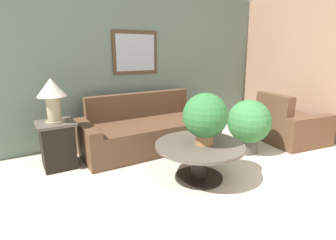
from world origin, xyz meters
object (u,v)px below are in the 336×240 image
at_px(potted_plant_floor, 249,123).
at_px(coffee_table, 199,153).
at_px(table_lamp, 52,93).
at_px(armchair, 287,126).
at_px(potted_plant_on_table, 205,117).
at_px(side_table, 58,144).
at_px(couch_main, 149,131).

bearing_deg(potted_plant_floor, coffee_table, -165.95).
bearing_deg(table_lamp, armchair, -14.60).
bearing_deg(potted_plant_floor, table_lamp, 159.60).
bearing_deg(potted_plant_on_table, potted_plant_floor, 16.12).
bearing_deg(table_lamp, coffee_table, -41.57).
xyz_separation_m(side_table, potted_plant_floor, (2.63, -0.98, 0.15)).
distance_m(side_table, potted_plant_floor, 2.81).
bearing_deg(coffee_table, potted_plant_floor, 14.05).
bearing_deg(side_table, potted_plant_floor, -20.40).
bearing_deg(armchair, side_table, 84.37).
distance_m(coffee_table, table_lamp, 2.04).
xyz_separation_m(armchair, potted_plant_floor, (-1.03, -0.03, 0.20)).
bearing_deg(potted_plant_floor, potted_plant_on_table, -163.88).
height_order(side_table, table_lamp, table_lamp).
bearing_deg(side_table, coffee_table, -41.57).
height_order(armchair, side_table, armchair).
bearing_deg(side_table, table_lamp, 0.00).
bearing_deg(potted_plant_floor, side_table, 159.60).
bearing_deg(side_table, armchair, -14.60).
relative_size(armchair, table_lamp, 2.08).
bearing_deg(coffee_table, armchair, 8.29).
xyz_separation_m(couch_main, table_lamp, (-1.43, -0.05, 0.75)).
height_order(couch_main, potted_plant_on_table, potted_plant_on_table).
bearing_deg(potted_plant_on_table, couch_main, 92.15).
height_order(armchair, coffee_table, armchair).
height_order(couch_main, table_lamp, table_lamp).
xyz_separation_m(table_lamp, potted_plant_on_table, (1.48, -1.31, -0.22)).
bearing_deg(table_lamp, couch_main, 2.01).
bearing_deg(couch_main, coffee_table, -89.70).
xyz_separation_m(couch_main, armchair, (2.22, -1.00, 0.00)).
height_order(side_table, potted_plant_floor, potted_plant_floor).
relative_size(armchair, potted_plant_floor, 1.43).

